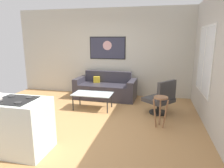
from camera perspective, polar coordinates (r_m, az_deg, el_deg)
ground at (r=4.71m, az=-7.53°, el=-10.71°), size 6.40×6.40×0.04m
back_wall at (r=6.66m, az=-0.56°, el=8.92°), size 6.40×0.05×2.80m
right_wall at (r=4.49m, az=26.84°, el=5.66°), size 0.05×6.40×2.80m
couch at (r=6.34m, az=-1.83°, el=-1.45°), size 1.92×0.89×0.82m
coffee_table at (r=5.36m, az=-5.54°, el=-3.04°), size 1.03×0.57×0.43m
armchair at (r=5.10m, az=13.76°, el=-3.96°), size 0.85×0.86×0.87m
bar_stool at (r=4.35m, az=13.62°, el=-5.66°), size 0.34×0.33×0.67m
kitchen_counter at (r=3.89m, az=-28.57°, el=-10.02°), size 1.58×0.66×0.91m
wall_painting at (r=6.63m, az=-1.32°, el=10.20°), size 1.19×0.03×0.72m
window at (r=5.07m, az=24.81°, el=6.18°), size 0.03×1.41×1.55m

